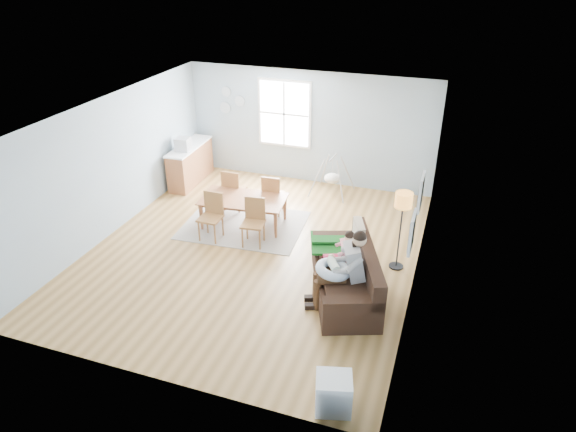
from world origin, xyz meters
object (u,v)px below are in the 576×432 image
at_px(father, 344,266).
at_px(floor_lamp, 403,207).
at_px(storage_cube, 333,393).
at_px(dining_table, 243,212).
at_px(chair_ne, 272,193).
at_px(baby_swing, 332,178).
at_px(sofa, 348,277).
at_px(chair_se, 254,218).
at_px(chair_sw, 212,213).
at_px(monitor, 183,144).
at_px(toddler, 343,249).
at_px(counter, 191,164).
at_px(chair_nw, 233,188).

xyz_separation_m(father, floor_lamp, (0.68, 1.39, 0.50)).
bearing_deg(father, storage_cube, -79.44).
bearing_deg(dining_table, chair_ne, 51.81).
distance_m(father, baby_swing, 4.24).
xyz_separation_m(sofa, chair_se, (-2.11, 1.03, 0.23)).
relative_size(chair_sw, monitor, 2.67).
height_order(toddler, baby_swing, toddler).
height_order(toddler, chair_ne, toddler).
bearing_deg(counter, father, -37.57).
bearing_deg(counter, floor_lamp, -22.37).
distance_m(counter, monitor, 0.69).
distance_m(counter, baby_swing, 3.48).
bearing_deg(toddler, baby_swing, 107.22).
relative_size(dining_table, chair_sw, 1.83).
distance_m(sofa, counter, 5.72).
bearing_deg(father, counter, 142.43).
xyz_separation_m(father, chair_ne, (-2.16, 2.57, -0.21)).
bearing_deg(chair_ne, counter, 157.71).
xyz_separation_m(sofa, baby_swing, (-1.25, 3.71, 0.10)).
relative_size(sofa, chair_nw, 2.46).
height_order(father, chair_sw, father).
relative_size(sofa, baby_swing, 2.45).
xyz_separation_m(toddler, chair_se, (-1.96, 0.86, -0.20)).
distance_m(toddler, storage_cube, 2.70).
bearing_deg(storage_cube, baby_swing, 104.74).
height_order(toddler, chair_se, toddler).
bearing_deg(dining_table, father, -43.02).
distance_m(storage_cube, counter, 7.63).
xyz_separation_m(chair_se, chair_nw, (-0.97, 1.14, 0.01)).
bearing_deg(counter, monitor, -85.09).
relative_size(storage_cube, baby_swing, 0.56).
bearing_deg(monitor, chair_se, -36.78).
bearing_deg(chair_sw, chair_nw, 94.72).
xyz_separation_m(chair_se, monitor, (-2.56, 1.92, 0.55)).
bearing_deg(father, dining_table, 142.95).
bearing_deg(chair_sw, floor_lamp, 1.37).
xyz_separation_m(father, dining_table, (-2.56, 1.93, -0.43)).
height_order(toddler, floor_lamp, floor_lamp).
bearing_deg(dining_table, chair_nw, 124.83).
bearing_deg(baby_swing, chair_nw, -139.80).
height_order(toddler, monitor, monitor).
bearing_deg(monitor, father, -35.21).
xyz_separation_m(chair_sw, chair_se, (0.87, 0.06, -0.01)).
height_order(chair_nw, chair_ne, chair_nw).
bearing_deg(chair_nw, chair_ne, 4.17).
bearing_deg(chair_sw, father, -23.83).
relative_size(floor_lamp, chair_ne, 1.61).
bearing_deg(chair_sw, counter, 126.93).
bearing_deg(chair_nw, counter, 146.02).
height_order(storage_cube, counter, counter).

